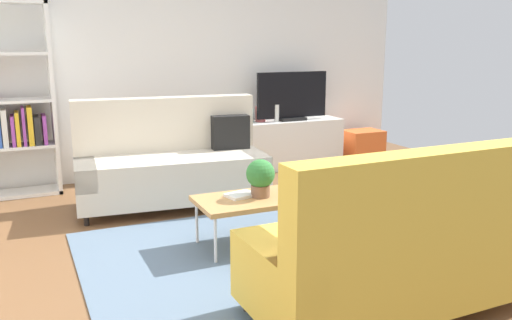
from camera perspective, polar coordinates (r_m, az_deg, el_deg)
name	(u,v)px	position (r m, az deg, el deg)	size (l,w,h in m)	color
ground_plane	(267,244)	(4.65, 1.22, -8.85)	(7.68, 7.68, 0.00)	brown
wall_far	(172,59)	(6.96, -8.78, 10.42)	(6.40, 0.12, 2.90)	white
area_rug	(267,252)	(4.46, 1.14, -9.70)	(2.90, 2.20, 0.01)	slate
couch_beige	(172,163)	(5.68, -8.85, -0.34)	(1.97, 1.02, 1.10)	beige
couch_green	(400,247)	(3.51, 14.95, -8.86)	(1.92, 0.88, 1.10)	gold
coffee_table	(262,200)	(4.52, 0.65, -4.18)	(1.10, 0.56, 0.42)	#B7844C
tv_console	(291,144)	(7.33, 3.66, 1.74)	(1.40, 0.44, 0.64)	silver
tv	(292,97)	(7.22, 3.81, 6.64)	(1.00, 0.20, 0.64)	black
storage_trunk	(363,146)	(7.83, 11.15, 1.48)	(0.52, 0.40, 0.44)	orange
potted_plant	(260,176)	(4.46, 0.47, -1.73)	(0.24, 0.24, 0.32)	brown
table_book_0	(241,195)	(4.51, -1.59, -3.70)	(0.24, 0.18, 0.02)	silver
vase_0	(250,116)	(7.06, -0.67, 4.68)	(0.09, 0.09, 0.17)	#33B29E
vase_1	(260,114)	(7.12, 0.46, 4.85)	(0.14, 0.14, 0.20)	#B24C4C
bottle_0	(277,113)	(7.12, 2.20, 4.95)	(0.06, 0.06, 0.22)	silver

